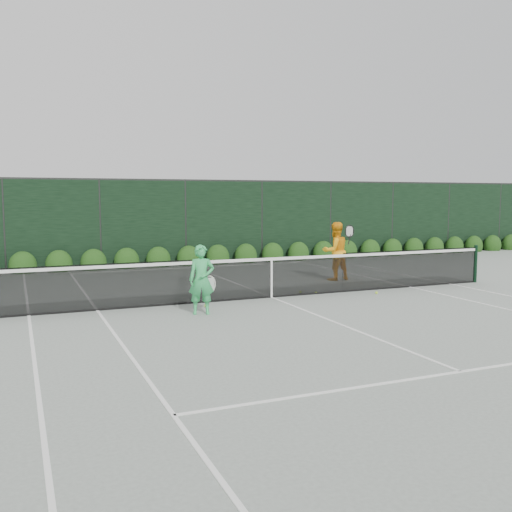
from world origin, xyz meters
name	(u,v)px	position (x,y,z in m)	size (l,w,h in m)	color
ground	(271,298)	(0.00, 0.00, 0.00)	(80.00, 80.00, 0.00)	gray
tennis_net	(271,276)	(-0.02, 0.00, 0.53)	(12.90, 0.10, 1.07)	black
player_woman	(202,280)	(-2.14, -1.19, 0.72)	(0.65, 0.48, 1.45)	#36B962
player_man	(335,251)	(2.92, 1.92, 0.85)	(0.93, 0.67, 1.71)	#FEA815
court_lines	(271,297)	(0.00, 0.00, 0.01)	(11.03, 23.83, 0.01)	white
windscreen_fence	(329,244)	(0.00, -2.71, 1.51)	(32.00, 21.07, 3.06)	black
hedge_row	(189,259)	(0.00, 7.15, 0.23)	(31.66, 0.65, 0.94)	#12340E
tennis_balls	(303,295)	(0.75, -0.19, 0.03)	(4.56, 0.93, 0.07)	#C0ED34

